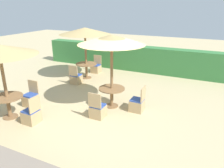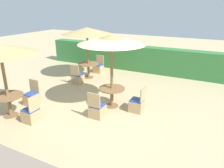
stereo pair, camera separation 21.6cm
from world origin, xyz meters
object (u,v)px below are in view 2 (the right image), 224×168
parasol_center (112,40)px  patio_chair_front_left_east (31,114)px  patio_chair_center_east (137,104)px  round_table_front_left (9,100)px  round_table_center (112,93)px  patio_chair_center_south (97,110)px  patio_chair_back_left_south (78,78)px  patio_chair_back_left_north (98,68)px  patio_chair_front_left_north (32,98)px  round_table_back_left (88,66)px  parasol_back_left (87,31)px

parasol_center → patio_chair_front_left_east: 3.56m
patio_chair_center_east → round_table_front_left: (-3.70, -2.27, 0.31)m
parasol_center → patio_chair_center_east: (0.98, 0.05, -2.19)m
round_table_center → patio_chair_center_south: bearing=-93.5°
round_table_center → patio_chair_back_left_south: patio_chair_back_left_south is taller
patio_chair_back_left_north → patio_chair_front_left_east: 5.74m
round_table_center → patio_chair_front_left_north: size_ratio=1.02×
patio_chair_center_south → round_table_center: bearing=86.5°
parasol_center → round_table_back_left: 4.02m
patio_chair_center_south → patio_chair_front_left_north: same height
patio_chair_back_left_north → patio_chair_front_left_east: same height
patio_chair_center_east → patio_chair_back_left_south: same height
patio_chair_back_left_south → patio_chair_front_left_north: (-0.16, -2.71, 0.00)m
patio_chair_center_south → round_table_front_left: 2.96m
parasol_back_left → round_table_back_left: size_ratio=2.40×
round_table_front_left → patio_chair_center_south: bearing=25.4°
round_table_center → round_table_front_left: round_table_front_left is taller
round_table_center → patio_chair_back_left_north: patio_chair_back_left_north is taller
patio_chair_back_left_south → patio_chair_back_left_north: bearing=91.1°
round_table_front_left → patio_chair_back_left_south: bearing=88.0°
round_table_center → patio_chair_front_left_north: bearing=-156.1°
patio_chair_back_left_north → round_table_back_left: bearing=91.9°
round_table_center → patio_chair_center_south: patio_chair_center_south is taller
patio_chair_back_left_north → round_table_front_left: patio_chair_back_left_north is taller
round_table_center → patio_chair_center_south: size_ratio=1.02×
patio_chair_back_left_south → patio_chair_back_left_north: 2.01m
round_table_center → parasol_center: bearing=-131.2°
parasol_center → patio_chair_front_left_east: (-1.78, -2.18, -2.19)m
parasol_center → round_table_back_left: size_ratio=2.49×
parasol_back_left → patio_chair_back_left_north: size_ratio=2.72×
patio_chair_center_south → patio_chair_front_left_east: bearing=-144.8°
patio_chair_front_left_east → round_table_back_left: bearing=9.9°
patio_chair_center_east → patio_chair_back_left_south: (-3.57, 1.44, 0.00)m
parasol_center → patio_chair_front_left_north: bearing=-156.1°
parasol_center → patio_chair_back_left_south: 3.70m
round_table_front_left → patio_chair_front_left_north: 1.05m
patio_chair_front_left_east → patio_chair_center_south: bearing=-54.8°
patio_chair_center_east → patio_chair_front_left_east: 3.55m
round_table_back_left → patio_chair_back_left_south: bearing=-89.9°
patio_chair_back_left_south → round_table_center: bearing=-29.9°
round_table_center → patio_chair_back_left_south: (-2.59, 1.49, -0.28)m
patio_chair_back_left_north → patio_chair_front_left_east: (0.85, -5.68, 0.00)m
patio_chair_center_south → patio_chair_back_left_north: size_ratio=1.00×
patio_chair_front_left_north → patio_chair_back_left_north: bearing=-91.5°
patio_chair_center_south → round_table_front_left: bearing=-154.6°
round_table_center → round_table_back_left: bearing=136.6°
parasol_back_left → patio_chair_front_left_east: parasol_back_left is taller
patio_chair_front_left_north → round_table_front_left: bearing=92.0°
round_table_back_left → patio_chair_center_east: bearing=-33.9°
patio_chair_back_left_north → patio_chair_front_left_north: bearing=88.5°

